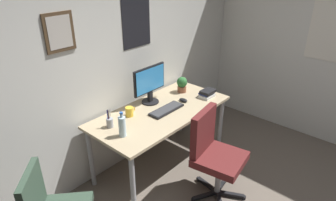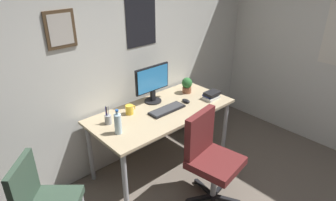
# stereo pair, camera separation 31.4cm
# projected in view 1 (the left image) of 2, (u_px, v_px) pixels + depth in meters

# --- Properties ---
(wall_back) EXTENTS (4.40, 0.10, 2.60)m
(wall_back) POSITION_uv_depth(u_px,v_px,m) (112.00, 59.00, 3.13)
(wall_back) COLOR silver
(wall_back) RESTS_ON ground_plane
(desk) EXTENTS (1.62, 0.77, 0.75)m
(desk) POSITION_uv_depth(u_px,v_px,m) (161.00, 116.00, 3.30)
(desk) COLOR tan
(desk) RESTS_ON ground_plane
(office_chair) EXTENTS (0.57, 0.57, 0.95)m
(office_chair) POSITION_uv_depth(u_px,v_px,m) (213.00, 151.00, 2.95)
(office_chair) COLOR #591E1E
(office_chair) RESTS_ON ground_plane
(monitor) EXTENTS (0.46, 0.20, 0.43)m
(monitor) POSITION_uv_depth(u_px,v_px,m) (150.00, 83.00, 3.34)
(monitor) COLOR black
(monitor) RESTS_ON desk
(keyboard) EXTENTS (0.43, 0.15, 0.03)m
(keyboard) POSITION_uv_depth(u_px,v_px,m) (166.00, 110.00, 3.25)
(keyboard) COLOR black
(keyboard) RESTS_ON desk
(computer_mouse) EXTENTS (0.06, 0.11, 0.04)m
(computer_mouse) POSITION_uv_depth(u_px,v_px,m) (183.00, 100.00, 3.45)
(computer_mouse) COLOR black
(computer_mouse) RESTS_ON desk
(water_bottle) EXTENTS (0.07, 0.07, 0.25)m
(water_bottle) POSITION_uv_depth(u_px,v_px,m) (122.00, 126.00, 2.75)
(water_bottle) COLOR silver
(water_bottle) RESTS_ON desk
(coffee_mug_near) EXTENTS (0.12, 0.08, 0.10)m
(coffee_mug_near) POSITION_uv_depth(u_px,v_px,m) (129.00, 112.00, 3.13)
(coffee_mug_near) COLOR yellow
(coffee_mug_near) RESTS_ON desk
(potted_plant) EXTENTS (0.13, 0.13, 0.19)m
(potted_plant) POSITION_uv_depth(u_px,v_px,m) (182.00, 84.00, 3.66)
(potted_plant) COLOR brown
(potted_plant) RESTS_ON desk
(pen_cup) EXTENTS (0.07, 0.07, 0.20)m
(pen_cup) POSITION_uv_depth(u_px,v_px,m) (110.00, 122.00, 2.92)
(pen_cup) COLOR #9EA0A5
(pen_cup) RESTS_ON desk
(book_stack_left) EXTENTS (0.20, 0.15, 0.09)m
(book_stack_left) POSITION_uv_depth(u_px,v_px,m) (207.00, 93.00, 3.56)
(book_stack_left) COLOR silver
(book_stack_left) RESTS_ON desk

